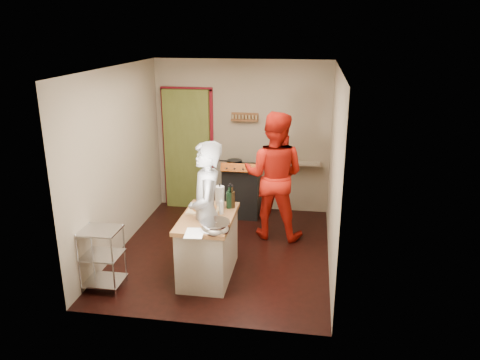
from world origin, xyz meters
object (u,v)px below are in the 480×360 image
person_red (274,176)px  person_stripe (206,213)px  stove (242,190)px  wire_shelving (102,256)px  island (209,244)px

person_red → person_stripe: bearing=72.2°
stove → person_stripe: 2.25m
wire_shelving → person_red: 2.75m
stove → island: (-0.11, -2.12, -0.00)m
stove → wire_shelving: 2.94m
stove → person_red: size_ratio=0.52×
wire_shelving → island: size_ratio=0.65×
wire_shelving → person_red: person_red is taller
stove → wire_shelving: bearing=-116.9°
person_stripe → wire_shelving: bearing=-85.3°
wire_shelving → person_red: (1.93, 1.88, 0.53)m
wire_shelving → island: 1.32m
person_stripe → stove: bearing=163.0°
wire_shelving → person_stripe: bearing=19.1°
wire_shelving → person_stripe: (1.22, 0.42, 0.47)m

